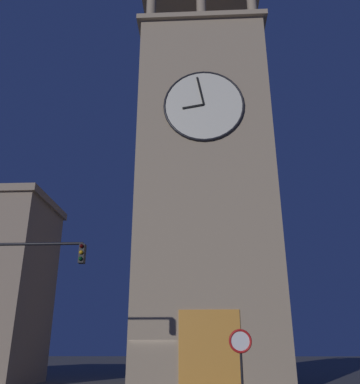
{
  "coord_description": "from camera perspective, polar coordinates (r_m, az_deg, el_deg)",
  "views": [
    {
      "loc": [
        -2.51,
        23.28,
        2.09
      ],
      "look_at": [
        -1.22,
        -3.2,
        12.31
      ],
      "focal_mm": 38.0,
      "sensor_mm": 36.0,
      "label": 1
    }
  ],
  "objects": [
    {
      "name": "clocktower",
      "position": [
        28.41,
        3.49,
        0.35
      ],
      "size": [
        9.17,
        9.0,
        29.88
      ],
      "color": "gray",
      "rests_on": "ground_plane"
    },
    {
      "name": "traffic_signal_near",
      "position": [
        17.31,
        -22.04,
        -12.34
      ],
      "size": [
        3.79,
        0.41,
        6.53
      ],
      "color": "black",
      "rests_on": "ground_plane"
    },
    {
      "name": "no_horn_sign",
      "position": [
        14.78,
        8.51,
        -20.79
      ],
      "size": [
        0.78,
        0.14,
        2.71
      ],
      "color": "black",
      "rests_on": "ground_plane"
    }
  ]
}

